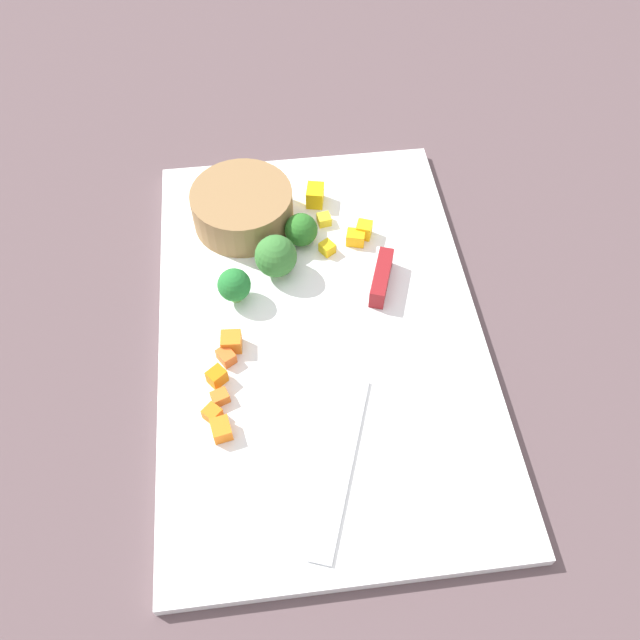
{
  "coord_description": "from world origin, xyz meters",
  "views": [
    {
      "loc": [
        0.36,
        -0.04,
        0.53
      ],
      "look_at": [
        0.0,
        0.0,
        0.02
      ],
      "focal_mm": 37.35,
      "sensor_mm": 36.0,
      "label": 1
    }
  ],
  "objects": [
    {
      "name": "ground_plane",
      "position": [
        0.0,
        0.0,
        0.0
      ],
      "size": [
        4.0,
        4.0,
        0.0
      ],
      "primitive_type": "plane",
      "color": "#584649"
    },
    {
      "name": "cutting_board",
      "position": [
        0.0,
        0.0,
        0.01
      ],
      "size": [
        0.48,
        0.3,
        0.01
      ],
      "primitive_type": "cube",
      "color": "white",
      "rests_on": "ground_plane"
    },
    {
      "name": "prep_bowl",
      "position": [
        -0.15,
        -0.06,
        0.03
      ],
      "size": [
        0.11,
        0.11,
        0.04
      ],
      "primitive_type": "cylinder",
      "color": "olive",
      "rests_on": "cutting_board"
    },
    {
      "name": "chef_knife",
      "position": [
        0.02,
        0.04,
        0.02
      ],
      "size": [
        0.3,
        0.12,
        0.02
      ],
      "rotation": [
        0.0,
        0.0,
        5.94
      ],
      "color": "silver",
      "rests_on": "cutting_board"
    },
    {
      "name": "carrot_dice_0",
      "position": [
        0.03,
        -0.09,
        0.02
      ],
      "size": [
        0.02,
        0.02,
        0.01
      ],
      "primitive_type": "cube",
      "rotation": [
        0.0,
        0.0,
        0.54
      ],
      "color": "orange",
      "rests_on": "cutting_board"
    },
    {
      "name": "carrot_dice_1",
      "position": [
        0.07,
        -0.1,
        0.02
      ],
      "size": [
        0.02,
        0.02,
        0.01
      ],
      "primitive_type": "cube",
      "rotation": [
        0.0,
        0.0,
        1.92
      ],
      "color": "orange",
      "rests_on": "cutting_board"
    },
    {
      "name": "carrot_dice_2",
      "position": [
        0.01,
        -0.08,
        0.02
      ],
      "size": [
        0.02,
        0.02,
        0.02
      ],
      "primitive_type": "cube",
      "rotation": [
        0.0,
        0.0,
        3.07
      ],
      "color": "orange",
      "rests_on": "cutting_board"
    },
    {
      "name": "carrot_dice_3",
      "position": [
        0.05,
        -0.1,
        0.02
      ],
      "size": [
        0.02,
        0.02,
        0.02
      ],
      "primitive_type": "cube",
      "rotation": [
        0.0,
        0.0,
        0.67
      ],
      "color": "orange",
      "rests_on": "cutting_board"
    },
    {
      "name": "carrot_dice_4",
      "position": [
        0.1,
        -0.1,
        0.02
      ],
      "size": [
        0.02,
        0.02,
        0.01
      ],
      "primitive_type": "cube",
      "rotation": [
        0.0,
        0.0,
        1.76
      ],
      "color": "orange",
      "rests_on": "cutting_board"
    },
    {
      "name": "carrot_dice_5",
      "position": [
        0.08,
        -0.1,
        0.02
      ],
      "size": [
        0.02,
        0.02,
        0.01
      ],
      "primitive_type": "cube",
      "rotation": [
        0.0,
        0.0,
        2.35
      ],
      "color": "orange",
      "rests_on": "cutting_board"
    },
    {
      "name": "pepper_dice_0",
      "position": [
        -0.09,
        0.02,
        0.02
      ],
      "size": [
        0.02,
        0.02,
        0.01
      ],
      "primitive_type": "cube",
      "rotation": [
        0.0,
        0.0,
        2.15
      ],
      "color": "yellow",
      "rests_on": "cutting_board"
    },
    {
      "name": "pepper_dice_1",
      "position": [
        -0.1,
        0.05,
        0.02
      ],
      "size": [
        0.02,
        0.02,
        0.01
      ],
      "primitive_type": "cube",
      "rotation": [
        0.0,
        0.0,
        2.87
      ],
      "color": "yellow",
      "rests_on": "cutting_board"
    },
    {
      "name": "pepper_dice_2",
      "position": [
        -0.11,
        0.06,
        0.02
      ],
      "size": [
        0.02,
        0.02,
        0.02
      ],
      "primitive_type": "cube",
      "rotation": [
        0.0,
        0.0,
        1.21
      ],
      "color": "yellow",
      "rests_on": "cutting_board"
    },
    {
      "name": "pepper_dice_3",
      "position": [
        -0.12,
        0.0,
        0.02
      ],
      "size": [
        0.01,
        0.01,
        0.01
      ],
      "primitive_type": "cube",
      "rotation": [
        0.0,
        0.0,
        0.0
      ],
      "color": "yellow",
      "rests_on": "cutting_board"
    },
    {
      "name": "pepper_dice_4",
      "position": [
        -0.17,
        0.01,
        0.02
      ],
      "size": [
        0.03,
        0.02,
        0.02
      ],
      "primitive_type": "cube",
      "rotation": [
        0.0,
        0.0,
        2.92
      ],
      "color": "yellow",
      "rests_on": "cutting_board"
    },
    {
      "name": "pepper_dice_5",
      "position": [
        -0.13,
        0.02,
        0.02
      ],
      "size": [
        0.02,
        0.02,
        0.01
      ],
      "primitive_type": "cube",
      "rotation": [
        0.0,
        0.0,
        1.73
      ],
      "color": "yellow",
      "rests_on": "cutting_board"
    },
    {
      "name": "broccoli_floret_0",
      "position": [
        -0.07,
        -0.03,
        0.04
      ],
      "size": [
        0.04,
        0.04,
        0.04
      ],
      "color": "#8EBE55",
      "rests_on": "cutting_board"
    },
    {
      "name": "broccoli_floret_1",
      "position": [
        -0.04,
        -0.08,
        0.03
      ],
      "size": [
        0.03,
        0.03,
        0.04
      ],
      "color": "#82C065",
      "rests_on": "cutting_board"
    },
    {
      "name": "broccoli_floret_2",
      "position": [
        -0.11,
        -0.01,
        0.03
      ],
      "size": [
        0.03,
        0.03,
        0.03
      ],
      "color": "#8AB561",
      "rests_on": "cutting_board"
    }
  ]
}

